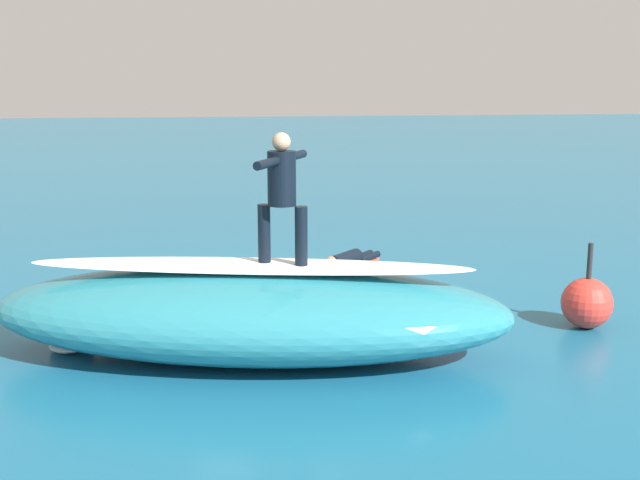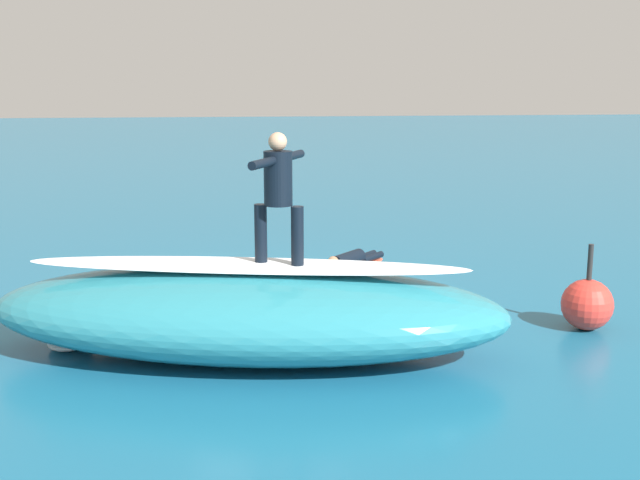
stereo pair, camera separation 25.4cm
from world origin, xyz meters
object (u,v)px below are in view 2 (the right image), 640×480
buoy_marker (587,304)px  surfer_riding (278,188)px  surfboard_paddling (348,270)px  surfboard_riding (279,266)px  surfer_paddling (352,259)px

buoy_marker → surfer_riding: bearing=8.0°
surfboard_paddling → buoy_marker: (-2.99, 3.88, 0.33)m
surfboard_riding → surfer_riding: surfer_riding is taller
surfboard_paddling → buoy_marker: 4.90m
surfboard_riding → surfboard_paddling: (-1.61, -4.52, -1.20)m
surfboard_riding → buoy_marker: buoy_marker is taller
surfer_riding → buoy_marker: (-4.59, -0.65, -1.90)m
buoy_marker → surfboard_riding: bearing=8.0°
surfer_riding → surfboard_paddling: 5.29m
buoy_marker → surfboard_paddling: bearing=-52.4°
surfboard_riding → surfer_paddling: bearing=-83.7°
surfboard_riding → buoy_marker: (-4.59, -0.65, -0.86)m
surfer_riding → buoy_marker: surfer_riding is taller
surfer_riding → surfer_paddling: (-1.69, -4.62, -2.05)m
surfboard_paddling → surfer_riding: bearing=22.5°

